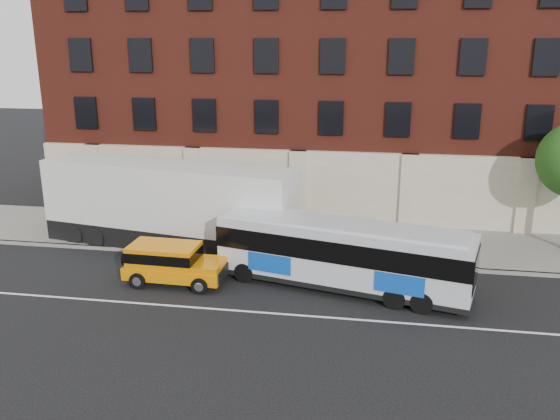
% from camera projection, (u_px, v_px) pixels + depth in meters
% --- Properties ---
extents(ground, '(120.00, 120.00, 0.00)m').
position_uv_depth(ground, '(255.00, 318.00, 21.82)').
color(ground, black).
rests_on(ground, ground).
extents(sidewalk, '(60.00, 6.00, 0.15)m').
position_uv_depth(sidewalk, '(290.00, 238.00, 30.31)').
color(sidewalk, gray).
rests_on(sidewalk, ground).
extents(kerb, '(60.00, 0.25, 0.15)m').
position_uv_depth(kerb, '(281.00, 259.00, 27.48)').
color(kerb, gray).
rests_on(kerb, ground).
extents(lane_line, '(60.00, 0.12, 0.01)m').
position_uv_depth(lane_line, '(258.00, 312.00, 22.29)').
color(lane_line, silver).
rests_on(lane_line, ground).
extents(building, '(30.00, 12.10, 15.00)m').
position_uv_depth(building, '(310.00, 80.00, 35.67)').
color(building, maroon).
rests_on(building, sidewalk).
extents(sign_pole, '(0.30, 0.20, 2.50)m').
position_uv_depth(sign_pole, '(110.00, 221.00, 28.55)').
color(sign_pole, slate).
rests_on(sign_pole, ground).
extents(city_bus, '(10.77, 4.70, 2.89)m').
position_uv_depth(city_bus, '(342.00, 253.00, 23.95)').
color(city_bus, silver).
rests_on(city_bus, ground).
extents(yellow_suv, '(4.48, 2.07, 1.70)m').
position_uv_depth(yellow_suv, '(171.00, 261.00, 24.73)').
color(yellow_suv, orange).
rests_on(yellow_suv, ground).
extents(shipping_container, '(12.98, 4.76, 4.24)m').
position_uv_depth(shipping_container, '(168.00, 207.00, 28.58)').
color(shipping_container, black).
rests_on(shipping_container, ground).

